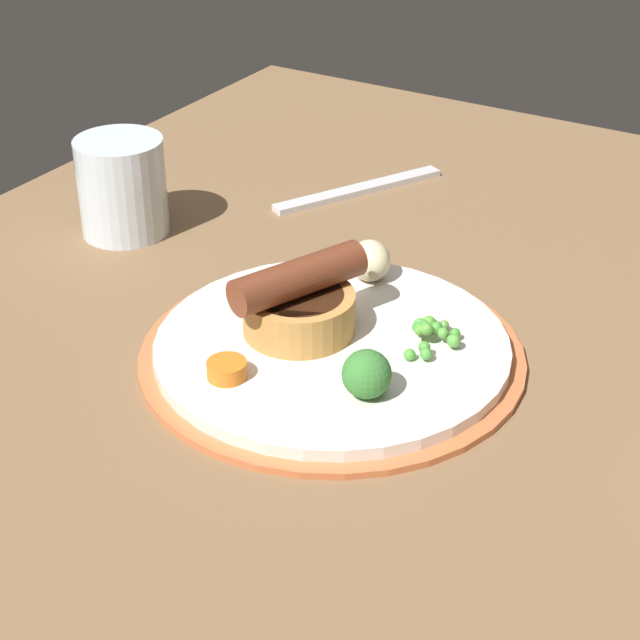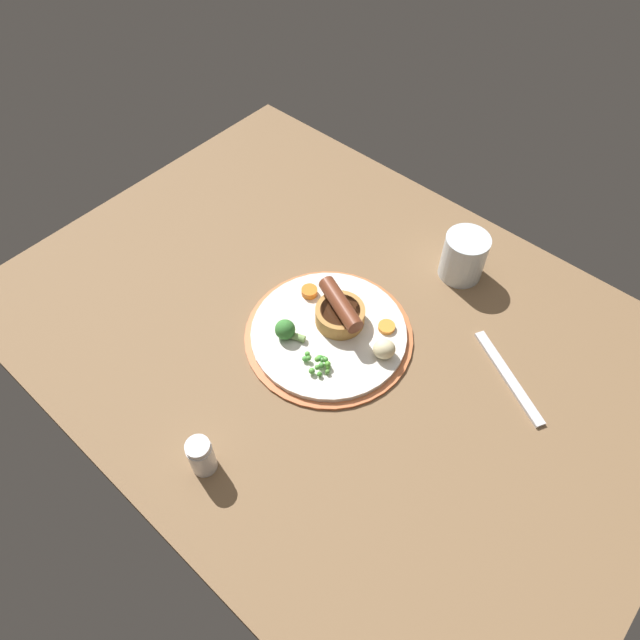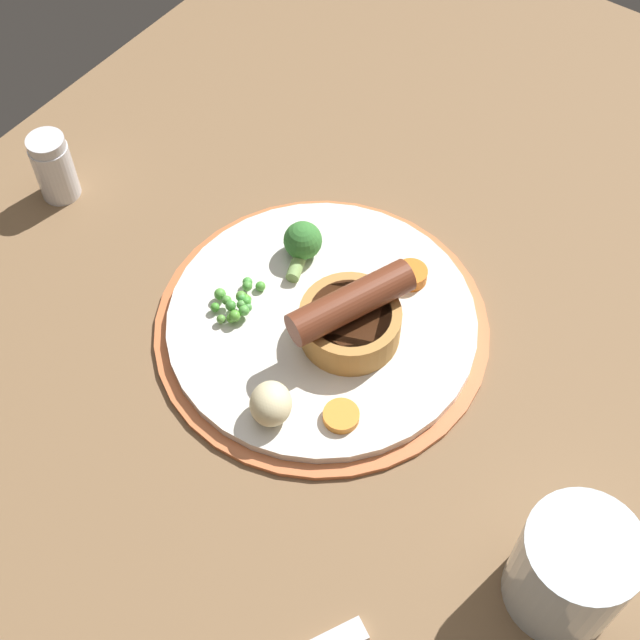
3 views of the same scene
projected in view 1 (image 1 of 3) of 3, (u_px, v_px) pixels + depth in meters
The scene contains 10 objects.
dining_table at pixel (316, 370), 78.16cm from camera, with size 110.00×80.00×3.00cm, color brown.
dinner_plate at pixel (335, 348), 76.80cm from camera, with size 27.68×27.68×1.40cm.
sausage_pudding at pixel (298, 303), 76.10cm from camera, with size 10.62×8.12×5.72cm.
pea_pile at pixel (430, 333), 75.25cm from camera, with size 5.38×3.75×1.81cm.
broccoli_floret_near at pixel (367, 374), 69.67cm from camera, with size 5.01×3.38×3.31cm.
potato_chunk_1 at pixel (370, 261), 83.25cm from camera, with size 3.21×3.55×3.21cm, color beige.
carrot_slice_0 at pixel (227, 370), 71.83cm from camera, with size 2.74×2.74×1.21cm, color orange.
carrot_slice_1 at pixel (302, 275), 83.79cm from camera, with size 2.79×2.79×0.73cm, color orange.
fork at pixel (359, 190), 101.49cm from camera, with size 18.00×1.60×0.60cm, color silver.
drinking_glass at pixel (122, 187), 92.32cm from camera, with size 7.66×7.66×8.57cm, color silver.
Camera 1 is at (55.77, 33.87, 44.70)cm, focal length 60.00 mm.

